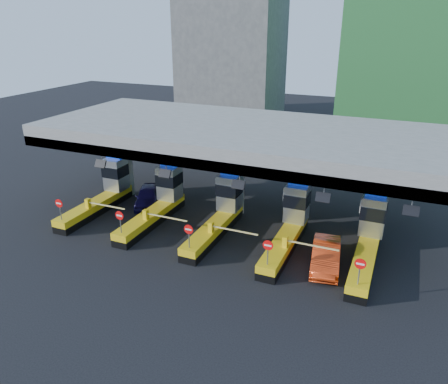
% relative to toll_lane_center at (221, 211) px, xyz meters
% --- Properties ---
extents(ground, '(120.00, 120.00, 0.00)m').
position_rel_toll_lane_center_xyz_m(ground, '(-0.00, -0.28, -1.40)').
color(ground, black).
rests_on(ground, ground).
extents(toll_canopy, '(28.00, 12.09, 7.00)m').
position_rel_toll_lane_center_xyz_m(toll_canopy, '(-0.00, 2.59, 4.74)').
color(toll_canopy, slate).
rests_on(toll_canopy, ground).
extents(toll_lane_far_left, '(4.43, 8.00, 4.16)m').
position_rel_toll_lane_center_xyz_m(toll_lane_far_left, '(-10.00, 0.00, 0.00)').
color(toll_lane_far_left, black).
rests_on(toll_lane_far_left, ground).
extents(toll_lane_left, '(4.43, 8.00, 4.16)m').
position_rel_toll_lane_center_xyz_m(toll_lane_left, '(-5.00, 0.00, 0.00)').
color(toll_lane_left, black).
rests_on(toll_lane_left, ground).
extents(toll_lane_center, '(4.43, 8.00, 4.16)m').
position_rel_toll_lane_center_xyz_m(toll_lane_center, '(0.00, 0.00, 0.00)').
color(toll_lane_center, black).
rests_on(toll_lane_center, ground).
extents(toll_lane_right, '(4.43, 8.00, 4.16)m').
position_rel_toll_lane_center_xyz_m(toll_lane_right, '(5.00, 0.00, 0.00)').
color(toll_lane_right, black).
rests_on(toll_lane_right, ground).
extents(toll_lane_far_right, '(4.43, 8.00, 4.16)m').
position_rel_toll_lane_center_xyz_m(toll_lane_far_right, '(10.00, 0.00, 0.00)').
color(toll_lane_far_right, black).
rests_on(toll_lane_far_right, ground).
extents(bg_building_scaffold, '(18.00, 12.00, 28.00)m').
position_rel_toll_lane_center_xyz_m(bg_building_scaffold, '(12.00, 31.72, 12.60)').
color(bg_building_scaffold, '#1E5926').
rests_on(bg_building_scaffold, ground).
extents(bg_building_concrete, '(14.00, 10.00, 18.00)m').
position_rel_toll_lane_center_xyz_m(bg_building_concrete, '(-14.00, 35.72, 7.60)').
color(bg_building_concrete, '#4C4C49').
rests_on(bg_building_concrete, ground).
extents(van, '(3.49, 4.82, 1.53)m').
position_rel_toll_lane_center_xyz_m(van, '(-7.14, 1.64, -0.63)').
color(van, black).
rests_on(van, ground).
extents(red_car, '(2.28, 4.81, 1.52)m').
position_rel_toll_lane_center_xyz_m(red_car, '(7.81, -2.14, -0.64)').
color(red_car, red).
rests_on(red_car, ground).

